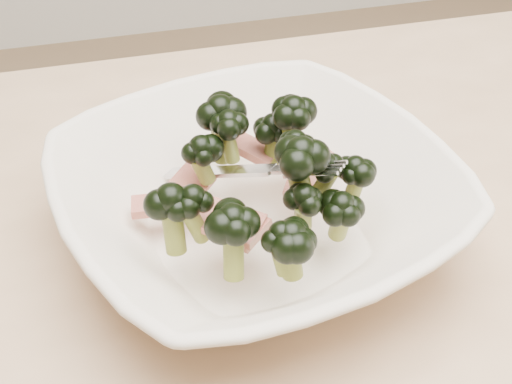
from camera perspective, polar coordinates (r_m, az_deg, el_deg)
dining_table at (r=0.66m, az=9.65°, el=-11.65°), size 1.20×0.80×0.75m
broccoli_dish at (r=0.57m, az=0.06°, el=-0.68°), size 0.38×0.38×0.12m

